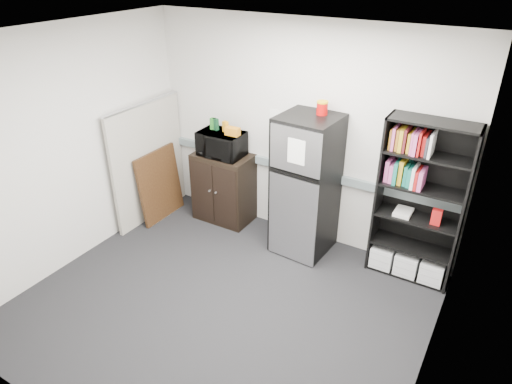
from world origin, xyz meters
TOP-DOWN VIEW (x-y plane):
  - floor at (0.00, 0.00)m, footprint 4.00×4.00m
  - wall_back at (0.00, 1.75)m, footprint 4.00×0.02m
  - wall_right at (2.00, 0.00)m, footprint 0.02×3.50m
  - wall_left at (-2.00, 0.00)m, footprint 0.02×3.50m
  - ceiling at (0.00, 0.00)m, footprint 4.00×3.50m
  - electrical_raceway at (0.00, 1.72)m, footprint 3.92×0.05m
  - wall_note at (-0.35, 1.74)m, footprint 0.14×0.00m
  - bookshelf at (1.53, 1.57)m, footprint 0.90×0.34m
  - cubicle_partition at (-1.90, 1.08)m, footprint 0.06×1.30m
  - cabinet at (-0.98, 1.50)m, footprint 0.77×0.51m
  - microwave at (-0.98, 1.48)m, footprint 0.59×0.41m
  - snack_box_a at (-1.13, 1.52)m, footprint 0.08×0.06m
  - snack_box_b at (-1.09, 1.52)m, footprint 0.08×0.07m
  - snack_box_c at (-0.93, 1.52)m, footprint 0.08×0.07m
  - snack_bag at (-0.79, 1.47)m, footprint 0.18×0.11m
  - refrigerator at (0.25, 1.42)m, footprint 0.68×0.71m
  - coffee_can at (0.34, 1.55)m, footprint 0.13×0.13m
  - framed_poster at (-1.77, 1.11)m, footprint 0.15×0.75m

SIDE VIEW (x-z plane):
  - floor at x=0.00m, z-range 0.00..0.00m
  - cabinet at x=-0.98m, z-range 0.00..0.96m
  - framed_poster at x=-1.77m, z-range 0.00..0.97m
  - cubicle_partition at x=-1.90m, z-range 0.00..1.62m
  - refrigerator at x=0.25m, z-range 0.00..1.71m
  - electrical_raceway at x=0.00m, z-range 0.85..0.95m
  - bookshelf at x=1.53m, z-range -0.01..1.84m
  - microwave at x=-0.98m, z-range 0.96..1.28m
  - snack_bag at x=-0.79m, z-range 1.28..1.38m
  - snack_box_c at x=-0.93m, z-range 1.28..1.42m
  - wall_back at x=0.00m, z-range 0.00..2.70m
  - wall_right at x=2.00m, z-range 0.00..2.70m
  - wall_left at x=-2.00m, z-range 0.00..2.70m
  - snack_box_a at x=-1.13m, z-range 1.28..1.43m
  - snack_box_b at x=-1.09m, z-range 1.28..1.43m
  - wall_note at x=-0.35m, z-range 1.50..1.60m
  - coffee_can at x=0.34m, z-range 1.72..1.89m
  - ceiling at x=0.00m, z-range 2.69..2.71m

